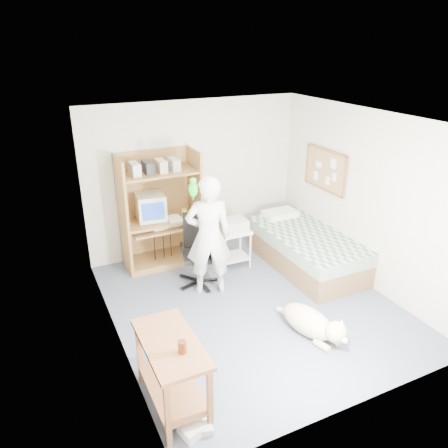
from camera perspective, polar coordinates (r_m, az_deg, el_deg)
name	(u,v)px	position (r m, az deg, el deg)	size (l,w,h in m)	color
floor	(252,304)	(6.08, 3.65, -10.43)	(4.00, 4.00, 0.00)	#495264
wall_back	(195,178)	(7.19, -3.86, 6.05)	(3.60, 0.02, 2.50)	beige
wall_right	(365,199)	(6.52, 17.95, 3.11)	(0.02, 4.00, 2.50)	beige
wall_left	(110,247)	(4.93, -14.63, -2.99)	(0.02, 4.00, 2.50)	beige
ceiling	(257,119)	(5.14, 4.37, 13.47)	(3.60, 4.00, 0.02)	white
computer_hutch	(160,214)	(6.89, -8.35, 1.26)	(1.20, 0.63, 1.80)	olive
bed	(306,249)	(7.01, 10.61, -3.24)	(1.02, 2.02, 0.66)	brown
side_desk	(172,364)	(4.40, -6.85, -17.66)	(0.50, 1.00, 0.75)	brown
corkboard	(325,170)	(7.08, 13.09, 6.91)	(0.04, 0.94, 0.66)	#9B7545
office_chair	(199,259)	(6.43, -3.32, -4.61)	(0.59, 0.60, 1.04)	black
person	(209,236)	(5.97, -2.02, -1.60)	(0.63, 0.41, 1.72)	silver
parrot	(193,188)	(5.65, -4.06, 4.69)	(0.13, 0.22, 0.35)	#1C9115
dog	(312,323)	(5.52, 11.40, -12.52)	(0.52, 1.09, 0.41)	#D2B38D
printer_cart	(233,242)	(6.84, 1.12, -2.41)	(0.52, 0.42, 0.61)	white
printer	(233,225)	(6.72, 1.14, -0.12)	(0.42, 0.32, 0.18)	#B9B9B4
crt_monitor	(151,206)	(6.80, -9.56, 2.27)	(0.47, 0.49, 0.40)	beige
keyboard	(166,226)	(6.81, -7.55, -0.30)	(0.45, 0.16, 0.03)	beige
pencil_cup	(184,212)	(6.92, -5.21, 1.51)	(0.08, 0.08, 0.12)	gold
drink_glass	(182,347)	(4.08, -5.48, -15.70)	(0.08, 0.08, 0.12)	#411C0A
floor_box_a	(194,428)	(4.44, -3.94, -25.07)	(0.25, 0.20, 0.10)	silver
floor_box_b	(203,425)	(4.48, -2.77, -24.76)	(0.18, 0.22, 0.08)	beige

